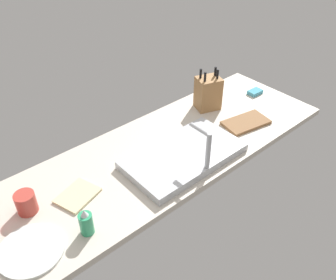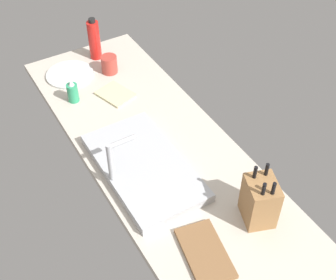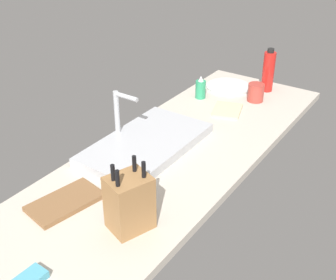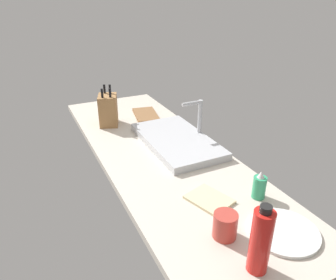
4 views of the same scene
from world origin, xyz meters
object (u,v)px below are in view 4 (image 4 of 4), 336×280
object	(u,v)px
faucet	(198,117)
knife_block	(108,110)
cutting_board	(146,115)
sink_basin	(177,141)
soap_bottle	(259,186)
water_bottle	(261,241)
coffee_mug	(225,225)
dish_towel	(208,200)
dish_sponge	(107,105)
dinner_plate	(283,231)

from	to	relation	value
faucet	knife_block	xyz separation A→B (cm)	(-43.55, -40.01, -3.89)
cutting_board	sink_basin	bearing A→B (deg)	-0.70
soap_bottle	water_bottle	bearing A→B (deg)	-40.88
soap_bottle	water_bottle	distance (cm)	39.69
sink_basin	coffee_mug	size ratio (longest dim) A/B	6.23
dish_towel	coffee_mug	world-z (taller)	coffee_mug
water_bottle	faucet	bearing A→B (deg)	160.75
dish_sponge	water_bottle	bearing A→B (deg)	-0.07
cutting_board	dish_sponge	world-z (taller)	dish_sponge
faucet	dinner_plate	world-z (taller)	faucet
coffee_mug	dish_sponge	bearing A→B (deg)	179.68
faucet	coffee_mug	xyz separation A→B (cm)	(73.57, -32.10, -9.09)
sink_basin	knife_block	bearing A→B (deg)	-149.21
cutting_board	coffee_mug	xyz separation A→B (cm)	(120.85, -18.99, 3.87)
cutting_board	coffee_mug	bearing A→B (deg)	-8.93
cutting_board	dish_towel	world-z (taller)	cutting_board
water_bottle	coffee_mug	bearing A→B (deg)	-177.73
sink_basin	knife_block	xyz separation A→B (cm)	(-44.16, -26.32, 7.92)
sink_basin	dish_towel	xyz separation A→B (cm)	(53.03, -12.50, -1.46)
dinner_plate	dish_sponge	distance (cm)	161.38
sink_basin	faucet	bearing A→B (deg)	92.55
knife_block	dish_sponge	bearing A→B (deg)	-174.51
dish_sponge	knife_block	bearing A→B (deg)	-14.00
sink_basin	knife_block	size ratio (longest dim) A/B	2.36
sink_basin	soap_bottle	bearing A→B (deg)	7.54
soap_bottle	dish_towel	bearing A→B (deg)	-108.38
sink_basin	soap_bottle	size ratio (longest dim) A/B	4.76
soap_bottle	dish_sponge	distance (cm)	141.51
soap_bottle	dish_sponge	xyz separation A→B (cm)	(-139.14, -25.46, -4.15)
faucet	water_bottle	distance (cm)	95.44
water_bottle	dish_towel	xyz separation A→B (cm)	(-36.44, 5.25, -10.81)
water_bottle	coffee_mug	distance (cm)	17.81
faucet	dish_sponge	world-z (taller)	faucet
dinner_plate	coffee_mug	world-z (taller)	coffee_mug
soap_bottle	dish_sponge	world-z (taller)	soap_bottle
soap_bottle	coffee_mug	world-z (taller)	soap_bottle
knife_block	dish_sponge	world-z (taller)	knife_block
sink_basin	dish_sponge	world-z (taller)	sink_basin
faucet	water_bottle	size ratio (longest dim) A/B	0.97
dish_towel	knife_block	bearing A→B (deg)	-171.91
soap_bottle	dinner_plate	distance (cm)	22.49
sink_basin	water_bottle	world-z (taller)	water_bottle
sink_basin	dish_sponge	size ratio (longest dim) A/B	6.60
faucet	dish_sponge	xyz separation A→B (cm)	(-78.71, -31.24, -12.66)
sink_basin	dish_towel	size ratio (longest dim) A/B	3.40
dinner_plate	faucet	bearing A→B (deg)	171.63
sink_basin	knife_block	world-z (taller)	knife_block
soap_bottle	coffee_mug	distance (cm)	29.43
dish_towel	faucet	bearing A→B (deg)	153.97
cutting_board	coffee_mug	world-z (taller)	coffee_mug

